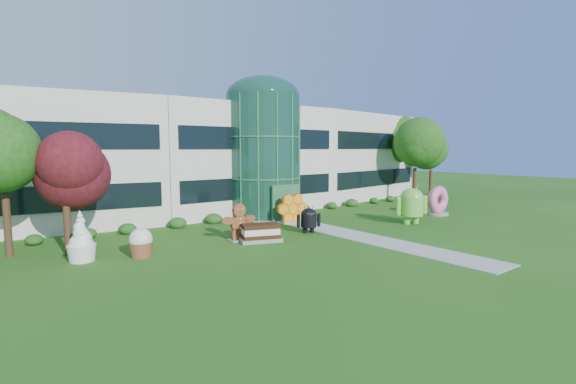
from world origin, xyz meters
TOP-DOWN VIEW (x-y plane):
  - ground at (0.00, 0.00)m, footprint 140.00×140.00m
  - building at (0.00, 18.00)m, footprint 46.00×15.00m
  - atrium at (0.00, 12.00)m, footprint 6.00×6.00m
  - walkway at (0.00, 2.00)m, footprint 2.40×20.00m
  - tree_red at (-15.50, 7.50)m, footprint 4.00×4.00m
  - trees_backdrop at (0.00, 13.00)m, footprint 52.00×8.00m
  - android_green at (6.46, 2.02)m, footprint 3.22×2.65m
  - android_black at (-1.72, 4.19)m, footprint 2.02×1.72m
  - donut at (11.76, 3.29)m, footprint 2.41×1.20m
  - gingerbread at (-6.59, 5.00)m, footprint 2.53×1.05m
  - ice_cream_sandwich at (-5.73, 3.94)m, footprint 2.72×1.97m
  - honeycomb at (-0.32, 7.71)m, footprint 2.70×1.48m
  - froyo at (-15.22, 5.75)m, footprint 1.63×1.63m
  - cupcake at (-12.62, 4.77)m, footprint 1.48×1.48m

SIDE VIEW (x-z plane):
  - ground at x=0.00m, z-range 0.00..0.00m
  - walkway at x=0.00m, z-range 0.00..0.04m
  - ice_cream_sandwich at x=-5.73m, z-range 0.00..1.09m
  - cupcake at x=-12.62m, z-range 0.00..1.53m
  - android_black at x=-1.72m, z-range 0.00..1.94m
  - honeycomb at x=-0.32m, z-range 0.00..2.01m
  - gingerbread at x=-6.59m, z-range 0.00..2.30m
  - donut at x=11.76m, z-range 0.00..2.48m
  - froyo at x=-15.22m, z-range 0.00..2.52m
  - android_green at x=6.46m, z-range 0.00..3.14m
  - tree_red at x=-15.50m, z-range 0.00..6.00m
  - trees_backdrop at x=0.00m, z-range 0.00..8.40m
  - building at x=0.00m, z-range 0.00..9.30m
  - atrium at x=0.00m, z-range 0.00..9.80m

